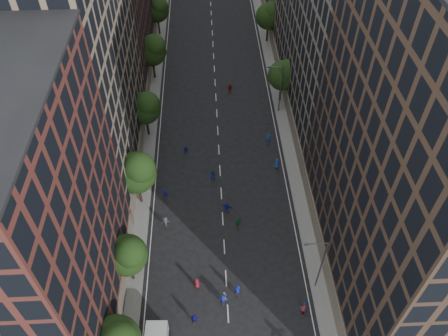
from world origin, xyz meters
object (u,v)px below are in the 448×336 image
object	(u,v)px
streetlamp_near	(320,263)
skater_1	(238,290)
skater_2	(303,307)
streetlamp_far	(280,87)

from	to	relation	value
streetlamp_near	skater_1	distance (m)	10.08
skater_2	skater_1	bearing A→B (deg)	-12.60
streetlamp_far	skater_1	distance (m)	35.13
skater_1	skater_2	distance (m)	7.66
streetlamp_far	skater_2	xyz separation A→B (m)	(-1.87, -36.10, -4.23)
skater_2	streetlamp_far	bearing A→B (deg)	-86.98
streetlamp_near	streetlamp_far	bearing A→B (deg)	90.00
streetlamp_far	skater_2	size ratio (longest dim) A/B	4.81
streetlamp_near	streetlamp_far	xyz separation A→B (m)	(0.00, 33.00, 0.00)
streetlamp_far	streetlamp_near	bearing A→B (deg)	-90.00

